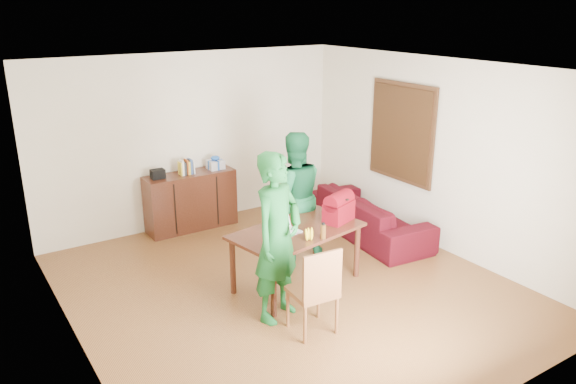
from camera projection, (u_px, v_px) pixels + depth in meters
room at (285, 186)px, 6.70m from camera, size 5.20×5.70×2.90m
table at (297, 236)px, 6.90m from camera, size 1.73×1.17×0.75m
chair at (313, 307)px, 6.01m from camera, size 0.49×0.47×1.00m
person_near at (278, 237)px, 6.10m from camera, size 0.82×0.70×1.92m
person_far at (294, 196)px, 7.63m from camera, size 1.03×0.91×1.78m
laptop at (286, 229)px, 6.75m from camera, size 0.35×0.27×0.23m
bananas at (309, 238)px, 6.56m from camera, size 0.17×0.12×0.06m
bottle at (323, 231)px, 6.57m from camera, size 0.09×0.09×0.20m
red_bag at (339, 210)px, 7.08m from camera, size 0.47×0.36×0.30m
sofa at (369, 215)px, 8.53m from camera, size 1.08×2.27×0.64m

